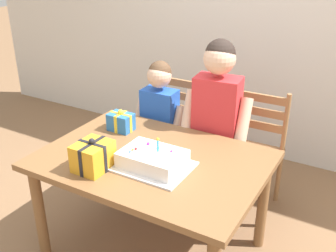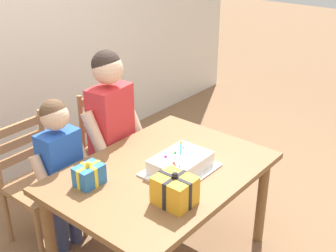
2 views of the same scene
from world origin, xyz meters
name	(u,v)px [view 1 (image 1 of 2)]	position (x,y,z in m)	size (l,w,h in m)	color
ground_plane	(154,249)	(0.00, 0.00, 0.00)	(20.00, 20.00, 0.00)	#846042
back_wall	(255,18)	(0.01, 1.73, 1.30)	(6.40, 0.11, 2.60)	silver
dining_table	(153,170)	(0.00, 0.00, 0.63)	(1.36, 0.98, 0.72)	brown
birthday_cake	(153,160)	(0.06, -0.09, 0.77)	(0.44, 0.34, 0.19)	silver
gift_box_red_large	(93,156)	(-0.23, -0.28, 0.80)	(0.19, 0.22, 0.20)	gold
gift_box_beside_cake	(121,122)	(-0.40, 0.23, 0.78)	(0.17, 0.13, 0.16)	#286BB7
chair_left	(168,131)	(-0.37, 0.84, 0.47)	(0.42, 0.42, 0.92)	#996B42
chair_right	(252,152)	(0.37, 0.84, 0.47)	(0.43, 0.43, 0.92)	#996B42
child_older	(217,114)	(0.15, 0.61, 0.82)	(0.51, 0.30, 1.34)	#38426B
child_younger	(160,117)	(-0.32, 0.61, 0.69)	(0.41, 0.24, 1.13)	#38426B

